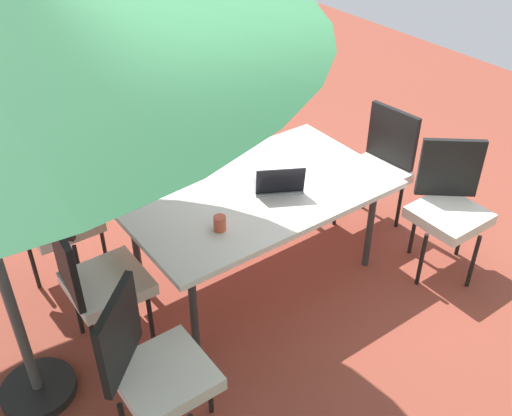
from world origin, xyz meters
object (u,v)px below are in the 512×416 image
dining_table (256,196)px  chair_northeast (152,366)px  chair_northwest (449,203)px  chair_east (96,279)px  cup (220,223)px  chair_southeast (56,220)px  laptop (279,184)px  chair_west (377,165)px

dining_table → chair_northeast: bearing=32.1°
chair_northwest → chair_east: (2.35, -0.72, 0.00)m
chair_east → cup: (-0.72, 0.26, 0.26)m
chair_northeast → cup: chair_northeast is taller
chair_southeast → cup: chair_southeast is taller
dining_table → chair_southeast: chair_southeast is taller
laptop → chair_northwest: bearing=-179.9°
dining_table → chair_southeast: bearing=-33.6°
laptop → cup: (0.55, 0.14, 0.00)m
chair_west → chair_east: size_ratio=1.00×
laptop → cup: size_ratio=4.22×
dining_table → laptop: size_ratio=4.48×
chair_northwest → chair_southeast: same height
dining_table → cup: cup is taller
chair_northeast → laptop: 1.49m
chair_northwest → laptop: size_ratio=2.46×
chair_west → laptop: 1.08m
chair_northwest → laptop: 1.25m
chair_northwest → chair_southeast: size_ratio=1.00×
chair_northwest → cup: bearing=-156.1°
chair_northeast → cup: bearing=-9.5°
chair_northeast → cup: (-0.76, -0.52, 0.26)m
dining_table → chair_northwest: 1.38m
chair_west → chair_southeast: same height
chair_west → chair_northeast: (2.36, 0.73, 0.00)m
chair_northwest → chair_southeast: bearing=-172.3°
chair_east → laptop: 1.31m
dining_table → cup: 0.51m
dining_table → chair_northeast: chair_northeast is taller
cup → dining_table: bearing=-152.1°
chair_west → cup: chair_west is taller
dining_table → chair_west: size_ratio=1.82×
chair_northwest → chair_northeast: 2.39m
chair_northwest → chair_east: size_ratio=1.00×
dining_table → cup: (0.44, 0.23, 0.10)m
chair_northwest → cup: (1.63, -0.46, 0.26)m
dining_table → laptop: laptop is taller
dining_table → chair_southeast: size_ratio=1.82×
chair_southeast → laptop: size_ratio=2.46×
chair_east → cup: 0.81m
cup → chair_northwest: bearing=164.3°
chair_northeast → cup: 0.96m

